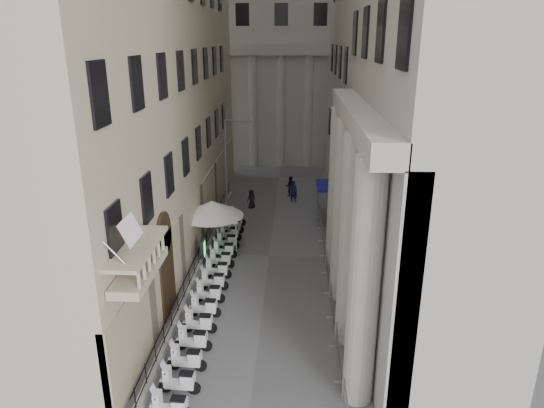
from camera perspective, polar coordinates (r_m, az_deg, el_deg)
The scene contains 34 objects.
far_building at distance 58.19m, azimuth 1.24°, elevation 20.21°, with size 22.00×10.00×30.00m, color #AAA8A1.
iron_fence at distance 31.90m, azimuth -8.25°, elevation -6.81°, with size 0.30×28.00×1.40m, color black, non-canonical shape.
blue_awning at distance 38.78m, azimuth 6.34°, elevation -1.93°, with size 1.60×3.00×3.00m, color navy, non-canonical shape.
flag at distance 21.24m, azimuth -14.32°, elevation -22.18°, with size 1.00×1.40×8.20m, color #9E0C11, non-canonical shape.
scooter_1 at distance 21.63m, azimuth -10.72°, elevation -20.98°, with size 0.56×1.40×1.50m, color silver, non-canonical shape.
scooter_2 at distance 22.72m, azimuth -9.87°, elevation -18.69°, with size 0.56×1.40×1.50m, color silver, non-canonical shape.
scooter_3 at distance 23.84m, azimuth -9.12°, elevation -16.60°, with size 0.56×1.40×1.50m, color silver, non-canonical shape.
scooter_4 at distance 24.99m, azimuth -8.45°, elevation -14.71°, with size 0.56×1.40×1.50m, color silver, non-canonical shape.
scooter_5 at distance 26.17m, azimuth -7.85°, elevation -12.98°, with size 0.56×1.40×1.50m, color silver, non-canonical shape.
scooter_6 at distance 27.38m, azimuth -7.31°, elevation -11.40°, with size 0.56×1.40×1.50m, color silver, non-canonical shape.
scooter_7 at distance 28.60m, azimuth -6.82°, elevation -9.95°, with size 0.56×1.40×1.50m, color silver, non-canonical shape.
scooter_8 at distance 29.85m, azimuth -6.38°, elevation -8.63°, with size 0.56×1.40×1.50m, color silver, non-canonical shape.
scooter_9 at distance 31.11m, azimuth -5.97°, elevation -7.41°, with size 0.56×1.40×1.50m, color silver, non-canonical shape.
scooter_10 at distance 32.38m, azimuth -5.60°, elevation -6.28°, with size 0.56×1.40×1.50m, color silver, non-canonical shape.
scooter_11 at distance 33.67m, azimuth -5.26°, elevation -5.24°, with size 0.56×1.40×1.50m, color silver, non-canonical shape.
scooter_12 at distance 34.97m, azimuth -4.94°, elevation -4.28°, with size 0.56×1.40×1.50m, color silver, non-canonical shape.
scooter_13 at distance 36.28m, azimuth -4.65°, elevation -3.38°, with size 0.56×1.40×1.50m, color silver, non-canonical shape.
scooter_14 at distance 37.60m, azimuth -4.38°, elevation -2.55°, with size 0.56×1.40×1.50m, color silver, non-canonical shape.
barrier_0 at distance 21.02m, azimuth 8.39°, elevation -22.22°, with size 0.60×2.40×1.10m, color #95989C, non-canonical shape.
barrier_1 at distance 22.95m, azimuth 7.80°, elevation -18.12°, with size 0.60×2.40×1.10m, color #95989C, non-canonical shape.
barrier_2 at distance 24.98m, azimuth 7.32°, elevation -14.66°, with size 0.60×2.40×1.10m, color #95989C, non-canonical shape.
barrier_3 at distance 27.09m, azimuth 6.92°, elevation -11.73°, with size 0.60×2.40×1.10m, color #95989C, non-canonical shape.
barrier_4 at distance 29.26m, azimuth 6.59°, elevation -9.23°, with size 0.60×2.40×1.10m, color #95989C, non-canonical shape.
barrier_5 at distance 31.48m, azimuth 6.31°, elevation -7.08°, with size 0.60×2.40×1.10m, color #95989C, non-canonical shape.
barrier_6 at distance 33.74m, azimuth 6.07°, elevation -5.21°, with size 0.60×2.40×1.10m, color #95989C, non-canonical shape.
barrier_7 at distance 36.04m, azimuth 5.86°, elevation -3.58°, with size 0.60×2.40×1.10m, color #95989C, non-canonical shape.
barrier_8 at distance 38.35m, azimuth 5.68°, elevation -2.15°, with size 0.60×2.40×1.10m, color #95989C, non-canonical shape.
barrier_9 at distance 40.69m, azimuth 5.52°, elevation -0.88°, with size 0.60×2.40×1.10m, color #95989C, non-canonical shape.
security_tent at distance 32.49m, azimuth -6.63°, elevation -0.73°, with size 4.25×4.25×3.45m.
street_lamp at distance 38.57m, azimuth -5.04°, elevation 5.20°, with size 2.51×0.71×7.80m.
info_kiosk at distance 31.51m, azimuth -8.13°, elevation -5.50°, with size 0.30×0.78×1.62m.
pedestrian_a at distance 42.67m, azimuth 2.54°, elevation 1.52°, with size 0.71×0.47×1.95m, color #0E1A39.
pedestrian_b at distance 44.26m, azimuth 2.13°, elevation 2.12°, with size 0.90×0.70×1.86m, color black.
pedestrian_c at distance 41.11m, azimuth -2.42°, elevation 0.60°, with size 0.80×0.52×1.63m, color black.
Camera 1 is at (1.59, -10.15, 13.79)m, focal length 32.00 mm.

